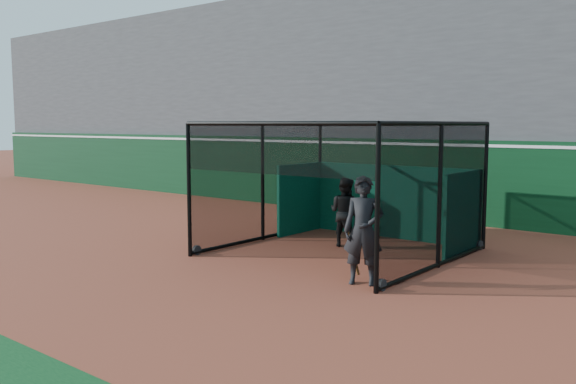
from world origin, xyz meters
The scene contains 6 objects.
ground centered at (0.00, 0.00, 0.00)m, with size 120.00×120.00×0.00m, color brown.
outfield_wall centered at (0.00, 8.50, 1.29)m, with size 50.00×0.50×2.50m.
grandstand centered at (0.00, 12.27, 4.48)m, with size 50.00×7.85×8.95m.
batting_cage centered at (1.18, 2.70, 1.49)m, with size 4.92×5.08×2.98m.
batter centered at (0.85, 3.34, 0.84)m, with size 0.82×0.64×1.68m, color black.
on_deck_player centered at (3.08, 0.58, 1.01)m, with size 0.87×0.74×2.02m.
Camera 1 is at (8.95, -8.94, 2.97)m, focal length 38.00 mm.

